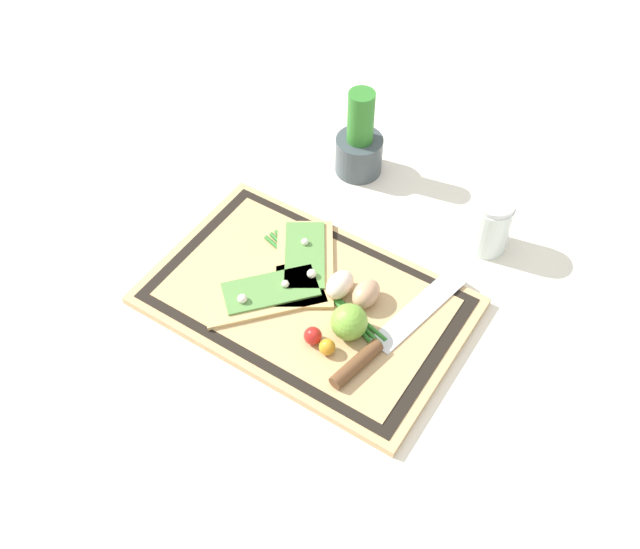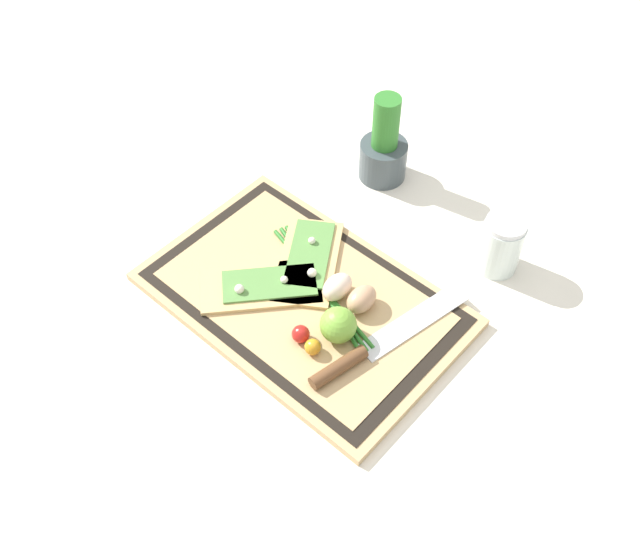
{
  "view_description": "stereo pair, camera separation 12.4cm",
  "coord_description": "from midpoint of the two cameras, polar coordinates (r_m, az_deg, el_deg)",
  "views": [
    {
      "loc": [
        0.43,
        -0.63,
        0.99
      ],
      "look_at": [
        0.0,
        0.04,
        0.04
      ],
      "focal_mm": 42.0,
      "sensor_mm": 36.0,
      "label": 1
    },
    {
      "loc": [
        0.53,
        -0.55,
        0.99
      ],
      "look_at": [
        0.0,
        0.04,
        0.04
      ],
      "focal_mm": 42.0,
      "sensor_mm": 36.0,
      "label": 2
    }
  ],
  "objects": [
    {
      "name": "egg_pink",
      "position": [
        1.22,
        4.23,
        -1.13
      ],
      "size": [
        0.04,
        0.06,
        0.04
      ],
      "primitive_type": "ellipsoid",
      "color": "beige",
      "rests_on": "cutting_board"
    },
    {
      "name": "egg_brown",
      "position": [
        1.21,
        6.12,
        -2.07
      ],
      "size": [
        0.04,
        0.06,
        0.04
      ],
      "primitive_type": "ellipsoid",
      "color": "tan",
      "rests_on": "cutting_board"
    },
    {
      "name": "sauce_jar",
      "position": [
        1.32,
        16.22,
        1.86
      ],
      "size": [
        0.07,
        0.07,
        0.11
      ],
      "color": "silver",
      "rests_on": "ground_plane"
    },
    {
      "name": "cutting_board",
      "position": [
        1.24,
        1.58,
        -2.05
      ],
      "size": [
        0.52,
        0.33,
        0.02
      ],
      "color": "tan",
      "rests_on": "ground_plane"
    },
    {
      "name": "cherry_tomato_red",
      "position": [
        1.17,
        1.56,
        -4.75
      ],
      "size": [
        0.03,
        0.03,
        0.03
      ],
      "primitive_type": "sphere",
      "color": "red",
      "rests_on": "cutting_board"
    },
    {
      "name": "lime",
      "position": [
        1.16,
        4.46,
        -4.04
      ],
      "size": [
        0.06,
        0.06,
        0.06
      ],
      "primitive_type": "sphere",
      "color": "#70A838",
      "rests_on": "cutting_board"
    },
    {
      "name": "cherry_tomato_yellow",
      "position": [
        1.16,
        2.51,
        -5.73
      ],
      "size": [
        0.03,
        0.03,
        0.03
      ],
      "primitive_type": "sphere",
      "color": "orange",
      "rests_on": "cutting_board"
    },
    {
      "name": "pizza_slice_far",
      "position": [
        1.28,
        1.91,
        0.98
      ],
      "size": [
        0.19,
        0.21,
        0.02
      ],
      "color": "tan",
      "rests_on": "cutting_board"
    },
    {
      "name": "ground_plane",
      "position": [
        1.25,
        1.58,
        -2.3
      ],
      "size": [
        6.0,
        6.0,
        0.0
      ],
      "primitive_type": "plane",
      "color": "silver"
    },
    {
      "name": "pizza_slice_near",
      "position": [
        1.24,
        -1.57,
        -1.01
      ],
      "size": [
        0.2,
        0.21,
        0.02
      ],
      "color": "tan",
      "rests_on": "cutting_board"
    },
    {
      "name": "knife",
      "position": [
        1.17,
        6.54,
        -6.01
      ],
      "size": [
        0.09,
        0.31,
        0.02
      ],
      "color": "silver",
      "rests_on": "cutting_board"
    },
    {
      "name": "herb_pot",
      "position": [
        1.43,
        7.4,
        9.29
      ],
      "size": [
        0.09,
        0.09,
        0.18
      ],
      "color": "#3D474C",
      "rests_on": "ground_plane"
    },
    {
      "name": "scallion_bunch",
      "position": [
        1.24,
        2.94,
        -1.04
      ],
      "size": [
        0.29,
        0.13,
        0.01
      ],
      "color": "#2D7528",
      "rests_on": "cutting_board"
    }
  ]
}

